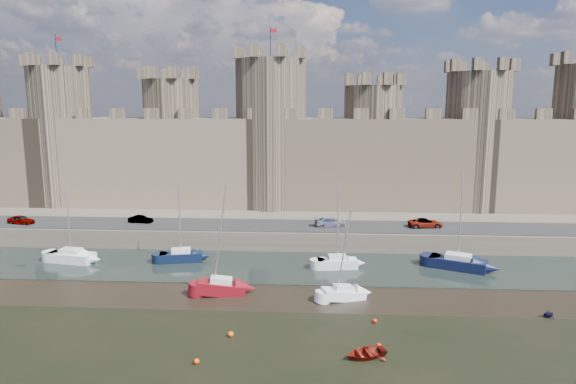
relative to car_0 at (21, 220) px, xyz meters
name	(u,v)px	position (x,y,z in m)	size (l,w,h in m)	color
ground	(182,372)	(30.99, -32.78, -3.13)	(160.00, 160.00, 0.00)	black
water_channel	(236,266)	(30.99, -8.78, -3.09)	(160.00, 12.00, 0.08)	black
quay	(267,199)	(30.99, 27.22, -1.88)	(160.00, 60.00, 2.50)	#4C443A
road	(247,225)	(30.99, 1.22, -0.58)	(160.00, 7.00, 0.10)	black
castle	(255,149)	(30.35, 15.22, 8.54)	(108.50, 11.00, 29.00)	#42382B
car_0	(21,220)	(0.00, 0.00, 0.00)	(1.49, 3.71, 1.26)	gray
car_1	(141,219)	(16.13, 1.59, -0.09)	(1.15, 3.29, 1.09)	gray
car_2	(331,222)	(42.28, 1.24, -0.01)	(1.75, 4.31, 1.25)	gray
car_3	(425,223)	(54.88, 1.36, 0.00)	(2.08, 4.52, 1.26)	gray
sailboat_0	(71,256)	(11.05, -8.51, -2.33)	(5.84, 3.13, 10.37)	silver
sailboat_1	(181,256)	(24.16, -7.52, -2.34)	(5.32, 2.97, 10.05)	black
sailboat_2	(337,262)	(42.85, -8.93, -2.34)	(4.76, 2.32, 9.87)	silver
sailboat_3	(458,262)	(56.71, -8.32, -2.29)	(6.74, 4.85, 11.03)	black
sailboat_4	(221,287)	(30.98, -17.68, -2.33)	(5.00, 2.55, 11.17)	maroon
sailboat_5	(343,293)	(43.12, -18.30, -2.46)	(4.54, 2.96, 9.13)	white
dinghy_4	(366,353)	(44.27, -29.81, -2.79)	(2.34, 0.68, 3.28)	maroon
dinghy_7	(549,314)	(61.32, -21.43, -2.79)	(1.12, 0.68, 1.29)	black
buoy_1	(231,334)	(33.51, -27.02, -2.89)	(0.49, 0.49, 0.49)	#FB540B
buoy_3	(375,321)	(45.62, -23.61, -2.93)	(0.41, 0.41, 0.41)	red
buoy_4	(197,361)	(31.76, -31.57, -2.91)	(0.45, 0.45, 0.45)	#F3420A
buoy_5	(379,345)	(45.44, -28.23, -2.92)	(0.43, 0.43, 0.43)	red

